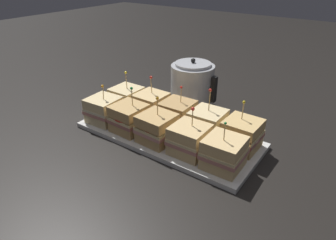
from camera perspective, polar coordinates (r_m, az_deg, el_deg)
The scene contains 13 objects.
ground_plane at distance 1.14m, azimuth 0.00°, elevation -3.21°, with size 6.00×6.00×0.00m, color black.
serving_platter at distance 1.14m, azimuth 0.00°, elevation -2.83°, with size 0.69×0.30×0.02m.
sandwich_front_far_left at distance 1.22m, azimuth -12.10°, elevation 1.94°, with size 0.13×0.13×0.16m.
sandwich_front_left at distance 1.13m, azimuth -7.44°, elevation 0.37°, with size 0.13×0.13×0.18m.
sandwich_front_center at distance 1.06m, azimuth -2.14°, elevation -1.57°, with size 0.13×0.13×0.17m.
sandwich_front_right at distance 1.00m, azimuth 4.13°, elevation -3.74°, with size 0.12×0.12×0.17m.
sandwich_front_far_right at distance 0.95m, azimuth 10.58°, elevation -6.17°, with size 0.12×0.12×0.16m.
sandwich_back_far_left at distance 1.30m, azimuth -7.85°, elevation 4.02°, with size 0.12×0.12×0.17m.
sandwich_back_left at distance 1.22m, azimuth -3.20°, elevation 2.72°, with size 0.12×0.12×0.17m.
sandwich_back_center at distance 1.15m, azimuth 1.93°, elevation 1.03°, with size 0.12×0.12×0.17m.
sandwich_back_right at distance 1.09m, azimuth 7.52°, elevation -0.78°, with size 0.12×0.12×0.19m.
sandwich_back_far_right at distance 1.05m, azimuth 13.86°, elevation -2.68°, with size 0.12×0.13×0.17m.
kettle_steel at distance 1.35m, azimuth 4.65°, elevation 6.63°, with size 0.21×0.19×0.22m.
Camera 1 is at (0.56, -0.79, 0.59)m, focal length 32.00 mm.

